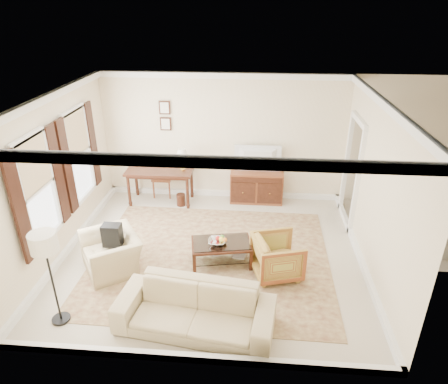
# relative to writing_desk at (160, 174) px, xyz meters

# --- Properties ---
(room_shell) EXTENTS (5.51, 5.01, 2.91)m
(room_shell) POSITION_rel_writing_desk_xyz_m (1.41, -2.03, 1.76)
(room_shell) COLOR beige
(room_shell) RESTS_ON ground
(annex_bedroom) EXTENTS (3.00, 2.70, 2.90)m
(annex_bedroom) POSITION_rel_writing_desk_xyz_m (5.90, -0.88, -0.37)
(annex_bedroom) COLOR beige
(annex_bedroom) RESTS_ON ground
(window_front) EXTENTS (0.12, 1.56, 1.80)m
(window_front) POSITION_rel_writing_desk_xyz_m (-1.29, -2.73, 0.84)
(window_front) COLOR #CCB284
(window_front) RESTS_ON room_shell
(window_rear) EXTENTS (0.12, 1.56, 1.80)m
(window_rear) POSITION_rel_writing_desk_xyz_m (-1.29, -1.13, 0.84)
(window_rear) COLOR #CCB284
(window_rear) RESTS_ON room_shell
(doorway) EXTENTS (0.10, 1.12, 2.25)m
(doorway) POSITION_rel_writing_desk_xyz_m (4.12, -0.53, 0.37)
(doorway) COLOR white
(doorway) RESTS_ON room_shell
(rug) EXTENTS (4.34, 3.73, 0.01)m
(rug) POSITION_rel_writing_desk_xyz_m (1.40, -2.16, -0.70)
(rug) COLOR #5F2A1F
(rug) RESTS_ON room_shell
(writing_desk) EXTENTS (1.50, 0.75, 0.82)m
(writing_desk) POSITION_rel_writing_desk_xyz_m (0.00, 0.00, 0.00)
(writing_desk) COLOR #411E12
(writing_desk) RESTS_ON room_shell
(desk_chair) EXTENTS (0.54, 0.54, 1.05)m
(desk_chair) POSITION_rel_writing_desk_xyz_m (-0.04, 0.35, -0.18)
(desk_chair) COLOR brown
(desk_chair) RESTS_ON room_shell
(desk_lamp) EXTENTS (0.32, 0.32, 0.50)m
(desk_lamp) POSITION_rel_writing_desk_xyz_m (0.53, 0.00, 0.36)
(desk_lamp) COLOR silver
(desk_lamp) RESTS_ON writing_desk
(framed_prints) EXTENTS (0.25, 0.04, 0.68)m
(framed_prints) POSITION_rel_writing_desk_xyz_m (0.10, 0.44, 1.23)
(framed_prints) COLOR #411E12
(framed_prints) RESTS_ON room_shell
(sideboard) EXTENTS (1.20, 0.46, 0.74)m
(sideboard) POSITION_rel_writing_desk_xyz_m (2.20, 0.21, -0.34)
(sideboard) COLOR brown
(sideboard) RESTS_ON room_shell
(tv) EXTENTS (1.00, 0.58, 0.13)m
(tv) POSITION_rel_writing_desk_xyz_m (2.20, 0.19, 0.53)
(tv) COLOR black
(tv) RESTS_ON sideboard
(coffee_table) EXTENTS (1.14, 0.79, 0.44)m
(coffee_table) POSITION_rel_writing_desk_xyz_m (1.61, -2.29, -0.37)
(coffee_table) COLOR #411E12
(coffee_table) RESTS_ON room_shell
(fruit_bowl) EXTENTS (0.42, 0.42, 0.10)m
(fruit_bowl) POSITION_rel_writing_desk_xyz_m (1.53, -2.34, -0.22)
(fruit_bowl) COLOR silver
(fruit_bowl) RESTS_ON coffee_table
(book_a) EXTENTS (0.28, 0.13, 0.38)m
(book_a) POSITION_rel_writing_desk_xyz_m (1.42, -2.23, -0.54)
(book_a) COLOR brown
(book_a) RESTS_ON coffee_table
(book_b) EXTENTS (0.28, 0.08, 0.38)m
(book_b) POSITION_rel_writing_desk_xyz_m (1.83, -2.22, -0.54)
(book_b) COLOR brown
(book_b) RESTS_ON coffee_table
(striped_armchair) EXTENTS (0.90, 0.93, 0.79)m
(striped_armchair) POSITION_rel_writing_desk_xyz_m (2.58, -2.54, -0.31)
(striped_armchair) COLOR brown
(striped_armchair) RESTS_ON room_shell
(club_armchair) EXTENTS (1.11, 1.20, 0.88)m
(club_armchair) POSITION_rel_writing_desk_xyz_m (-0.28, -2.61, -0.27)
(club_armchair) COLOR tan
(club_armchair) RESTS_ON room_shell
(backpack) EXTENTS (0.37, 0.39, 0.40)m
(backpack) POSITION_rel_writing_desk_xyz_m (-0.26, -2.52, -0.02)
(backpack) COLOR black
(backpack) RESTS_ON club_armchair
(sofa) EXTENTS (2.31, 0.95, 0.88)m
(sofa) POSITION_rel_writing_desk_xyz_m (1.37, -3.88, -0.27)
(sofa) COLOR tan
(sofa) RESTS_ON room_shell
(floor_lamp) EXTENTS (0.37, 0.37, 1.51)m
(floor_lamp) POSITION_rel_writing_desk_xyz_m (-0.64, -3.91, 0.55)
(floor_lamp) COLOR black
(floor_lamp) RESTS_ON room_shell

